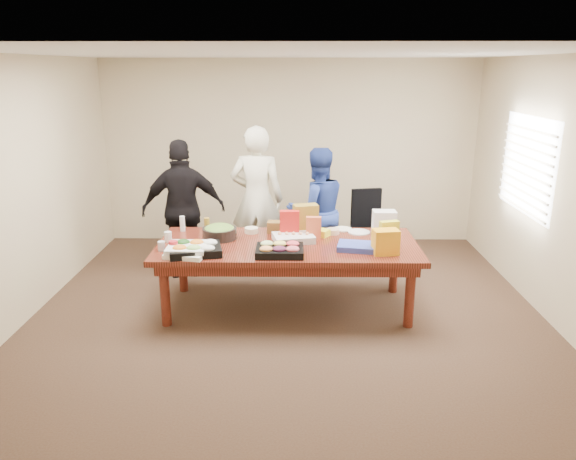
{
  "coord_description": "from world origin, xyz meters",
  "views": [
    {
      "loc": [
        0.07,
        -5.51,
        2.57
      ],
      "look_at": [
        0.0,
        0.1,
        0.87
      ],
      "focal_mm": 33.61,
      "sensor_mm": 36.0,
      "label": 1
    }
  ],
  "objects_px": {
    "conference_table": "(288,276)",
    "person_center": "(257,199)",
    "person_right": "(317,211)",
    "sheet_cake": "(293,238)",
    "salad_bowl": "(220,233)",
    "office_chair": "(367,231)"
  },
  "relations": [
    {
      "from": "conference_table",
      "to": "person_center",
      "type": "bearing_deg",
      "value": 108.38
    },
    {
      "from": "sheet_cake",
      "to": "salad_bowl",
      "type": "bearing_deg",
      "value": 162.15
    },
    {
      "from": "office_chair",
      "to": "sheet_cake",
      "type": "distance_m",
      "value": 1.62
    },
    {
      "from": "sheet_cake",
      "to": "person_right",
      "type": "bearing_deg",
      "value": 62.38
    },
    {
      "from": "person_center",
      "to": "sheet_cake",
      "type": "bearing_deg",
      "value": 117.95
    },
    {
      "from": "conference_table",
      "to": "person_center",
      "type": "height_order",
      "value": "person_center"
    },
    {
      "from": "office_chair",
      "to": "person_right",
      "type": "xyz_separation_m",
      "value": [
        -0.68,
        -0.2,
        0.32
      ]
    },
    {
      "from": "person_right",
      "to": "sheet_cake",
      "type": "relative_size",
      "value": 3.78
    },
    {
      "from": "person_center",
      "to": "person_right",
      "type": "distance_m",
      "value": 0.79
    },
    {
      "from": "person_center",
      "to": "salad_bowl",
      "type": "relative_size",
      "value": 4.97
    },
    {
      "from": "conference_table",
      "to": "office_chair",
      "type": "relative_size",
      "value": 2.88
    },
    {
      "from": "office_chair",
      "to": "person_center",
      "type": "height_order",
      "value": "person_center"
    },
    {
      "from": "person_center",
      "to": "person_right",
      "type": "xyz_separation_m",
      "value": [
        0.77,
        -0.1,
        -0.13
      ]
    },
    {
      "from": "sheet_cake",
      "to": "salad_bowl",
      "type": "relative_size",
      "value": 1.13
    },
    {
      "from": "person_center",
      "to": "sheet_cake",
      "type": "height_order",
      "value": "person_center"
    },
    {
      "from": "conference_table",
      "to": "sheet_cake",
      "type": "relative_size",
      "value": 6.52
    },
    {
      "from": "conference_table",
      "to": "person_right",
      "type": "relative_size",
      "value": 1.73
    },
    {
      "from": "salad_bowl",
      "to": "office_chair",
      "type": "bearing_deg",
      "value": 33.28
    },
    {
      "from": "person_center",
      "to": "conference_table",
      "type": "bearing_deg",
      "value": 114.13
    },
    {
      "from": "office_chair",
      "to": "person_right",
      "type": "distance_m",
      "value": 0.78
    },
    {
      "from": "person_right",
      "to": "person_center",
      "type": "bearing_deg",
      "value": -23.54
    },
    {
      "from": "conference_table",
      "to": "person_center",
      "type": "relative_size",
      "value": 1.49
    }
  ]
}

